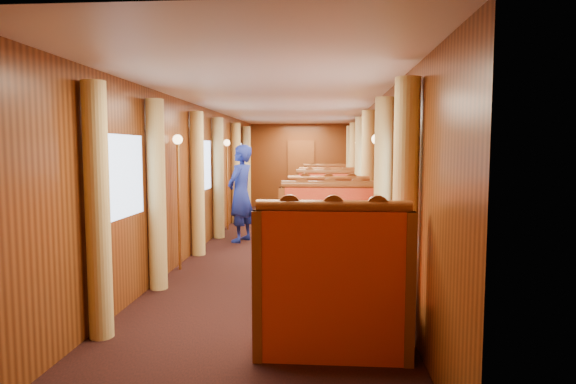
# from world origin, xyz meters

# --- Properties ---
(floor) EXTENTS (3.00, 12.00, 0.01)m
(floor) POSITION_xyz_m (0.00, 0.00, 0.00)
(floor) COLOR black
(floor) RESTS_ON ground
(ceiling) EXTENTS (3.00, 12.00, 0.01)m
(ceiling) POSITION_xyz_m (0.00, 0.00, 2.50)
(ceiling) COLOR silver
(ceiling) RESTS_ON wall_left
(wall_far) EXTENTS (3.00, 0.01, 2.50)m
(wall_far) POSITION_xyz_m (0.00, 6.00, 1.25)
(wall_far) COLOR brown
(wall_far) RESTS_ON floor
(wall_near) EXTENTS (3.00, 0.01, 2.50)m
(wall_near) POSITION_xyz_m (0.00, -6.00, 1.25)
(wall_near) COLOR brown
(wall_near) RESTS_ON floor
(wall_left) EXTENTS (0.01, 12.00, 2.50)m
(wall_left) POSITION_xyz_m (-1.50, 0.00, 1.25)
(wall_left) COLOR brown
(wall_left) RESTS_ON floor
(wall_right) EXTENTS (0.01, 12.00, 2.50)m
(wall_right) POSITION_xyz_m (1.50, 0.00, 1.25)
(wall_right) COLOR brown
(wall_right) RESTS_ON floor
(doorway_far) EXTENTS (0.80, 0.04, 2.00)m
(doorway_far) POSITION_xyz_m (0.00, 5.97, 1.00)
(doorway_far) COLOR brown
(doorway_far) RESTS_ON floor
(table_near) EXTENTS (1.05, 0.72, 0.75)m
(table_near) POSITION_xyz_m (0.75, -3.50, 0.38)
(table_near) COLOR white
(table_near) RESTS_ON floor
(banquette_near_fwd) EXTENTS (1.30, 0.55, 1.34)m
(banquette_near_fwd) POSITION_xyz_m (0.75, -4.51, 0.42)
(banquette_near_fwd) COLOR red
(banquette_near_fwd) RESTS_ON floor
(banquette_near_aft) EXTENTS (1.30, 0.55, 1.34)m
(banquette_near_aft) POSITION_xyz_m (0.75, -2.49, 0.42)
(banquette_near_aft) COLOR red
(banquette_near_aft) RESTS_ON floor
(table_mid) EXTENTS (1.05, 0.72, 0.75)m
(table_mid) POSITION_xyz_m (0.75, 0.00, 0.38)
(table_mid) COLOR white
(table_mid) RESTS_ON floor
(banquette_mid_fwd) EXTENTS (1.30, 0.55, 1.34)m
(banquette_mid_fwd) POSITION_xyz_m (0.75, -1.01, 0.42)
(banquette_mid_fwd) COLOR red
(banquette_mid_fwd) RESTS_ON floor
(banquette_mid_aft) EXTENTS (1.30, 0.55, 1.34)m
(banquette_mid_aft) POSITION_xyz_m (0.75, 1.01, 0.42)
(banquette_mid_aft) COLOR red
(banquette_mid_aft) RESTS_ON floor
(table_far) EXTENTS (1.05, 0.72, 0.75)m
(table_far) POSITION_xyz_m (0.75, 3.50, 0.38)
(table_far) COLOR white
(table_far) RESTS_ON floor
(banquette_far_fwd) EXTENTS (1.30, 0.55, 1.34)m
(banquette_far_fwd) POSITION_xyz_m (0.75, 2.49, 0.42)
(banquette_far_fwd) COLOR red
(banquette_far_fwd) RESTS_ON floor
(banquette_far_aft) EXTENTS (1.30, 0.55, 1.34)m
(banquette_far_aft) POSITION_xyz_m (0.75, 4.51, 0.42)
(banquette_far_aft) COLOR red
(banquette_far_aft) RESTS_ON floor
(tea_tray) EXTENTS (0.40, 0.34, 0.01)m
(tea_tray) POSITION_xyz_m (0.67, -3.55, 0.76)
(tea_tray) COLOR silver
(tea_tray) RESTS_ON table_near
(teapot_left) EXTENTS (0.19, 0.16, 0.13)m
(teapot_left) POSITION_xyz_m (0.57, -3.62, 0.82)
(teapot_left) COLOR silver
(teapot_left) RESTS_ON tea_tray
(teapot_right) EXTENTS (0.19, 0.17, 0.13)m
(teapot_right) POSITION_xyz_m (0.73, -3.66, 0.82)
(teapot_right) COLOR silver
(teapot_right) RESTS_ON tea_tray
(teapot_back) EXTENTS (0.18, 0.14, 0.14)m
(teapot_back) POSITION_xyz_m (0.64, -3.43, 0.82)
(teapot_back) COLOR silver
(teapot_back) RESTS_ON tea_tray
(fruit_plate) EXTENTS (0.23, 0.23, 0.05)m
(fruit_plate) POSITION_xyz_m (1.07, -3.64, 0.77)
(fruit_plate) COLOR white
(fruit_plate) RESTS_ON table_near
(cup_inboard) EXTENTS (0.08, 0.08, 0.26)m
(cup_inboard) POSITION_xyz_m (0.41, -3.36, 0.86)
(cup_inboard) COLOR white
(cup_inboard) RESTS_ON table_near
(cup_outboard) EXTENTS (0.08, 0.08, 0.26)m
(cup_outboard) POSITION_xyz_m (0.45, -3.26, 0.86)
(cup_outboard) COLOR white
(cup_outboard) RESTS_ON table_near
(rose_vase_mid) EXTENTS (0.06, 0.06, 0.36)m
(rose_vase_mid) POSITION_xyz_m (0.71, 0.04, 0.93)
(rose_vase_mid) COLOR silver
(rose_vase_mid) RESTS_ON table_mid
(rose_vase_far) EXTENTS (0.06, 0.06, 0.36)m
(rose_vase_far) POSITION_xyz_m (0.74, 3.46, 0.93)
(rose_vase_far) COLOR silver
(rose_vase_far) RESTS_ON table_far
(window_left_near) EXTENTS (0.01, 1.20, 0.90)m
(window_left_near) POSITION_xyz_m (-1.49, -3.50, 1.45)
(window_left_near) COLOR #92ADD2
(window_left_near) RESTS_ON wall_left
(curtain_left_near_a) EXTENTS (0.22, 0.22, 2.35)m
(curtain_left_near_a) POSITION_xyz_m (-1.38, -4.28, 1.18)
(curtain_left_near_a) COLOR #E0C773
(curtain_left_near_a) RESTS_ON floor
(curtain_left_near_b) EXTENTS (0.22, 0.22, 2.35)m
(curtain_left_near_b) POSITION_xyz_m (-1.38, -2.72, 1.18)
(curtain_left_near_b) COLOR #E0C773
(curtain_left_near_b) RESTS_ON floor
(window_right_near) EXTENTS (0.01, 1.20, 0.90)m
(window_right_near) POSITION_xyz_m (1.49, -3.50, 1.45)
(window_right_near) COLOR #92ADD2
(window_right_near) RESTS_ON wall_right
(curtain_right_near_a) EXTENTS (0.22, 0.22, 2.35)m
(curtain_right_near_a) POSITION_xyz_m (1.38, -4.28, 1.18)
(curtain_right_near_a) COLOR #E0C773
(curtain_right_near_a) RESTS_ON floor
(curtain_right_near_b) EXTENTS (0.22, 0.22, 2.35)m
(curtain_right_near_b) POSITION_xyz_m (1.38, -2.72, 1.18)
(curtain_right_near_b) COLOR #E0C773
(curtain_right_near_b) RESTS_ON floor
(window_left_mid) EXTENTS (0.01, 1.20, 0.90)m
(window_left_mid) POSITION_xyz_m (-1.49, 0.00, 1.45)
(window_left_mid) COLOR #92ADD2
(window_left_mid) RESTS_ON wall_left
(curtain_left_mid_a) EXTENTS (0.22, 0.22, 2.35)m
(curtain_left_mid_a) POSITION_xyz_m (-1.38, -0.78, 1.18)
(curtain_left_mid_a) COLOR #E0C773
(curtain_left_mid_a) RESTS_ON floor
(curtain_left_mid_b) EXTENTS (0.22, 0.22, 2.35)m
(curtain_left_mid_b) POSITION_xyz_m (-1.38, 0.78, 1.18)
(curtain_left_mid_b) COLOR #E0C773
(curtain_left_mid_b) RESTS_ON floor
(window_right_mid) EXTENTS (0.01, 1.20, 0.90)m
(window_right_mid) POSITION_xyz_m (1.49, 0.00, 1.45)
(window_right_mid) COLOR #92ADD2
(window_right_mid) RESTS_ON wall_right
(curtain_right_mid_a) EXTENTS (0.22, 0.22, 2.35)m
(curtain_right_mid_a) POSITION_xyz_m (1.38, -0.78, 1.18)
(curtain_right_mid_a) COLOR #E0C773
(curtain_right_mid_a) RESTS_ON floor
(curtain_right_mid_b) EXTENTS (0.22, 0.22, 2.35)m
(curtain_right_mid_b) POSITION_xyz_m (1.38, 0.78, 1.18)
(curtain_right_mid_b) COLOR #E0C773
(curtain_right_mid_b) RESTS_ON floor
(window_left_far) EXTENTS (0.01, 1.20, 0.90)m
(window_left_far) POSITION_xyz_m (-1.49, 3.50, 1.45)
(window_left_far) COLOR #92ADD2
(window_left_far) RESTS_ON wall_left
(curtain_left_far_a) EXTENTS (0.22, 0.22, 2.35)m
(curtain_left_far_a) POSITION_xyz_m (-1.38, 2.72, 1.18)
(curtain_left_far_a) COLOR #E0C773
(curtain_left_far_a) RESTS_ON floor
(curtain_left_far_b) EXTENTS (0.22, 0.22, 2.35)m
(curtain_left_far_b) POSITION_xyz_m (-1.38, 4.28, 1.18)
(curtain_left_far_b) COLOR #E0C773
(curtain_left_far_b) RESTS_ON floor
(window_right_far) EXTENTS (0.01, 1.20, 0.90)m
(window_right_far) POSITION_xyz_m (1.49, 3.50, 1.45)
(window_right_far) COLOR #92ADD2
(window_right_far) RESTS_ON wall_right
(curtain_right_far_a) EXTENTS (0.22, 0.22, 2.35)m
(curtain_right_far_a) POSITION_xyz_m (1.38, 2.72, 1.18)
(curtain_right_far_a) COLOR #E0C773
(curtain_right_far_a) RESTS_ON floor
(curtain_right_far_b) EXTENTS (0.22, 0.22, 2.35)m
(curtain_right_far_b) POSITION_xyz_m (1.38, 4.28, 1.18)
(curtain_right_far_b) COLOR #E0C773
(curtain_right_far_b) RESTS_ON floor
(sconce_left_fore) EXTENTS (0.14, 0.14, 1.95)m
(sconce_left_fore) POSITION_xyz_m (-1.40, -1.75, 1.38)
(sconce_left_fore) COLOR #BF8C3F
(sconce_left_fore) RESTS_ON floor
(sconce_right_fore) EXTENTS (0.14, 0.14, 1.95)m
(sconce_right_fore) POSITION_xyz_m (1.40, -1.75, 1.38)
(sconce_right_fore) COLOR #BF8C3F
(sconce_right_fore) RESTS_ON floor
(sconce_left_aft) EXTENTS (0.14, 0.14, 1.95)m
(sconce_left_aft) POSITION_xyz_m (-1.40, 1.75, 1.38)
(sconce_left_aft) COLOR #BF8C3F
(sconce_left_aft) RESTS_ON floor
(sconce_right_aft) EXTENTS (0.14, 0.14, 1.95)m
(sconce_right_aft) POSITION_xyz_m (1.40, 1.75, 1.38)
(sconce_right_aft) COLOR #BF8C3F
(sconce_right_aft) RESTS_ON floor
(steward) EXTENTS (0.64, 0.77, 1.82)m
(steward) POSITION_xyz_m (-0.88, 0.41, 0.91)
(steward) COLOR navy
(steward) RESTS_ON floor
(passenger) EXTENTS (0.40, 0.44, 0.76)m
(passenger) POSITION_xyz_m (0.75, 0.80, 0.74)
(passenger) COLOR beige
(passenger) RESTS_ON banquette_mid_aft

